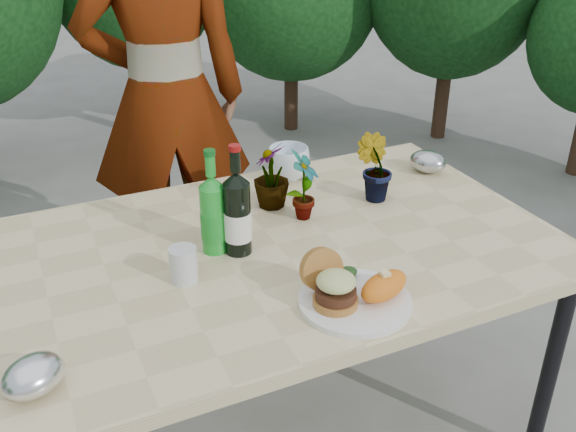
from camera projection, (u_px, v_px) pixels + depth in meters
name	position (u px, v px, depth m)	size (l,w,h in m)	color
patio_table	(277.00, 261.00, 1.86)	(1.60, 1.00, 0.75)	beige
shrub_hedge	(164.00, 10.00, 2.98)	(6.77, 5.08, 2.16)	#382316
dinner_plate	(355.00, 301.00, 1.57)	(0.28, 0.28, 0.01)	white
burger_stack	(332.00, 285.00, 1.54)	(0.11, 0.16, 0.11)	#B7722D
sweet_potato	(384.00, 286.00, 1.56)	(0.15, 0.08, 0.06)	orange
grilled_veg	(343.00, 274.00, 1.64)	(0.08, 0.05, 0.03)	olive
wine_bottle	(237.00, 214.00, 1.74)	(0.08, 0.08, 0.32)	black
sparkling_water	(213.00, 215.00, 1.75)	(0.07, 0.07, 0.30)	green
plastic_cup	(184.00, 265.00, 1.65)	(0.07, 0.07, 0.10)	silver
seedling_left	(304.00, 186.00, 1.92)	(0.12, 0.08, 0.22)	#285B1F
seedling_mid	(374.00, 168.00, 2.04)	(0.12, 0.10, 0.22)	#285F20
seedling_right	(271.00, 176.00, 2.00)	(0.12, 0.12, 0.21)	#26521C
blue_bowl	(289.00, 163.00, 2.20)	(0.15, 0.15, 0.12)	white
foil_packet_left	(33.00, 375.00, 1.29)	(0.13, 0.11, 0.08)	silver
foil_packet_right	(428.00, 161.00, 2.26)	(0.13, 0.11, 0.08)	#ADAFB4
person	(166.00, 99.00, 2.53)	(0.66, 0.43, 1.80)	#916448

